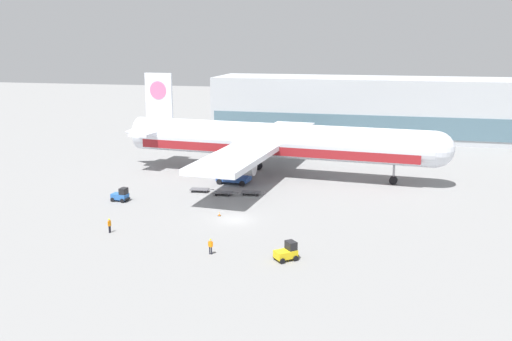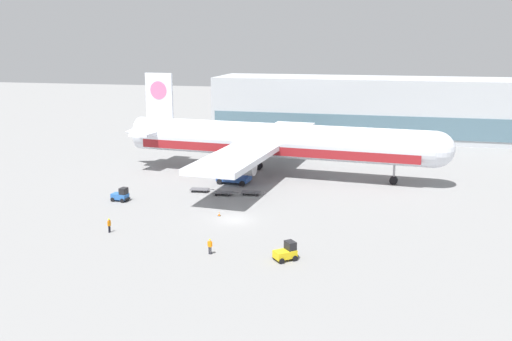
% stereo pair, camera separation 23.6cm
% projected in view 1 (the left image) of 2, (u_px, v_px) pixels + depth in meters
% --- Properties ---
extents(ground_plane, '(400.00, 400.00, 0.00)m').
position_uv_depth(ground_plane, '(235.00, 220.00, 73.85)').
color(ground_plane, gray).
extents(terminal_building, '(90.00, 18.20, 14.00)m').
position_uv_depth(terminal_building, '(406.00, 108.00, 133.11)').
color(terminal_building, '#B2B7BC').
rests_on(terminal_building, ground_plane).
extents(airplane_main, '(58.07, 48.50, 17.00)m').
position_uv_depth(airplane_main, '(271.00, 142.00, 96.91)').
color(airplane_main, silver).
rests_on(airplane_main, ground_plane).
extents(scissor_lift_loader, '(5.43, 3.75, 5.19)m').
position_uv_depth(scissor_lift_loader, '(234.00, 171.00, 92.19)').
color(scissor_lift_loader, '#284C99').
rests_on(scissor_lift_loader, ground_plane).
extents(baggage_tug_foreground, '(2.77, 2.69, 2.00)m').
position_uv_depth(baggage_tug_foreground, '(287.00, 252.00, 60.36)').
color(baggage_tug_foreground, yellow).
rests_on(baggage_tug_foreground, ground_plane).
extents(baggage_tug_mid, '(2.59, 1.87, 2.00)m').
position_uv_depth(baggage_tug_mid, '(121.00, 195.00, 82.22)').
color(baggage_tug_mid, '#2D66B7').
rests_on(baggage_tug_mid, ground_plane).
extents(baggage_dolly_lead, '(3.75, 1.74, 0.48)m').
position_uv_depth(baggage_dolly_lead, '(200.00, 189.00, 87.30)').
color(baggage_dolly_lead, '#56565B').
rests_on(baggage_dolly_lead, ground_plane).
extents(baggage_dolly_second, '(3.75, 1.74, 0.48)m').
position_uv_depth(baggage_dolly_second, '(223.00, 193.00, 85.49)').
color(baggage_dolly_second, '#56565B').
rests_on(baggage_dolly_second, ground_plane).
extents(baggage_dolly_third, '(3.75, 1.74, 0.48)m').
position_uv_depth(baggage_dolly_third, '(251.00, 192.00, 85.63)').
color(baggage_dolly_third, '#56565B').
rests_on(baggage_dolly_third, ground_plane).
extents(ground_crew_near, '(0.30, 0.56, 1.78)m').
position_uv_depth(ground_crew_near, '(109.00, 224.00, 68.80)').
color(ground_crew_near, black).
rests_on(ground_crew_near, ground_plane).
extents(ground_crew_far, '(0.57, 0.26, 1.76)m').
position_uv_depth(ground_crew_far, '(211.00, 245.00, 61.91)').
color(ground_crew_far, black).
rests_on(ground_crew_far, ground_plane).
extents(traffic_cone_near, '(0.40, 0.40, 0.55)m').
position_uv_depth(traffic_cone_near, '(219.00, 214.00, 75.49)').
color(traffic_cone_near, black).
rests_on(traffic_cone_near, ground_plane).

